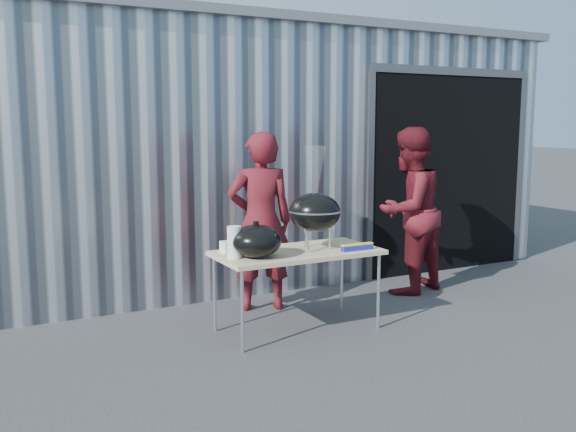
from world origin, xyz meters
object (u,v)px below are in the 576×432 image
folding_table (297,255)px  person_cook (260,222)px  kettle_grill (315,205)px  person_bystander (409,211)px

folding_table → person_cook: (-0.00, 0.78, 0.20)m
person_cook → folding_table: bearing=106.0°
folding_table → kettle_grill: size_ratio=1.58×
person_cook → kettle_grill: bearing=117.5°
folding_table → person_cook: size_ratio=0.82×
kettle_grill → person_bystander: bearing=22.2°
kettle_grill → person_bystander: 1.75m
person_bystander → kettle_grill: bearing=6.0°
folding_table → kettle_grill: kettle_grill is taller
folding_table → kettle_grill: bearing=-10.5°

